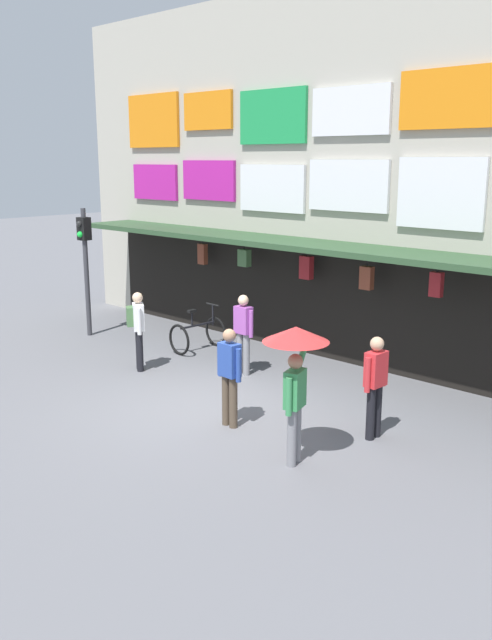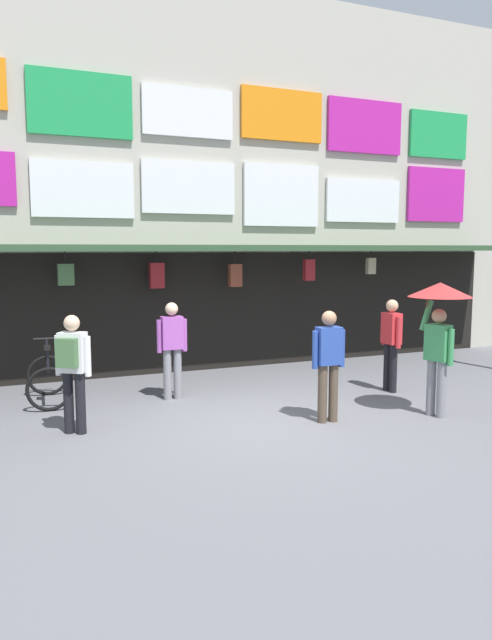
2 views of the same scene
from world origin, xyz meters
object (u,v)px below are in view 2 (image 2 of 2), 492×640
pedestrian_in_purple (172,345)px  pedestrian_in_red (328,360)px  bicycle_parked (48,380)px  pedestrian_in_yellow (72,365)px  pedestrian_in_black (391,340)px  pedestrian_with_umbrella (439,311)px

pedestrian_in_purple → pedestrian_in_red: size_ratio=1.00×
bicycle_parked → pedestrian_in_yellow: bearing=-83.8°
pedestrian_in_red → pedestrian_in_purple: bearing=129.1°
pedestrian_in_black → pedestrian_in_red: 2.37m
pedestrian_in_yellow → pedestrian_in_red: bearing=-13.5°
pedestrian_in_yellow → pedestrian_in_red: size_ratio=1.00×
bicycle_parked → pedestrian_in_purple: (2.00, -0.56, 0.55)m
pedestrian_in_black → pedestrian_with_umbrella: (-0.32, -1.61, 0.69)m
bicycle_parked → pedestrian_with_umbrella: 6.45m
pedestrian_in_yellow → pedestrian_in_red: (3.58, -0.86, -0.04)m
pedestrian_with_umbrella → pedestrian_in_yellow: bearing=166.8°
pedestrian_in_black → pedestrian_in_purple: same height
bicycle_parked → pedestrian_in_yellow: size_ratio=0.71×
pedestrian_with_umbrella → pedestrian_in_purple: pedestrian_with_umbrella is taller
bicycle_parked → pedestrian_in_yellow: 2.00m
pedestrian_in_black → pedestrian_with_umbrella: bearing=-101.3°
pedestrian_in_yellow → pedestrian_in_purple: same height
pedestrian_in_black → pedestrian_with_umbrella: 1.78m
pedestrian_in_black → pedestrian_in_red: bearing=-148.7°
pedestrian_in_red → pedestrian_with_umbrella: bearing=-12.5°
pedestrian_with_umbrella → pedestrian_in_black: bearing=78.7°
pedestrian_in_yellow → pedestrian_with_umbrella: (5.29, -1.24, 0.66)m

